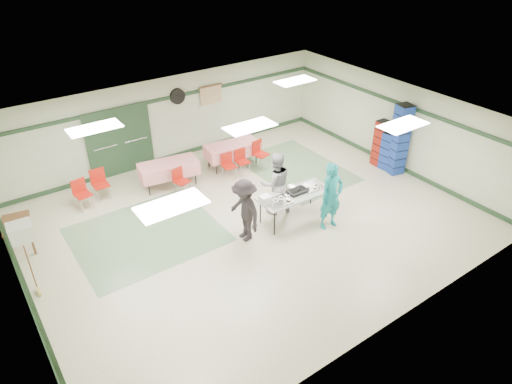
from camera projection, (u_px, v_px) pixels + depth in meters
floor at (251, 220)px, 12.04m from camera, size 11.00×11.00×0.00m
ceiling at (250, 126)px, 10.62m from camera, size 11.00×11.00×0.00m
wall_back at (170, 119)px, 14.47m from camera, size 11.00×0.00×11.00m
wall_front at (392, 277)px, 8.20m from camera, size 11.00×0.00×11.00m
wall_left at (12, 258)px, 8.63m from camera, size 0.00×9.00×9.00m
wall_right at (397, 125)px, 14.03m from camera, size 0.00×9.00×9.00m
trim_back at (168, 98)px, 14.08m from camera, size 11.00×0.06×0.10m
baseboard_back at (174, 155)px, 15.12m from camera, size 11.00×0.06×0.12m
trim_left at (3, 228)px, 8.28m from camera, size 0.06×9.00×0.10m
baseboard_left at (31, 307)px, 9.32m from camera, size 0.06×9.00×0.12m
trim_right at (400, 104)px, 13.65m from camera, size 0.06×9.00×0.10m
baseboard_right at (390, 163)px, 14.69m from camera, size 0.06×9.00×0.12m
green_patch_a at (147, 234)px, 11.51m from camera, size 3.50×3.00×0.01m
green_patch_b at (296, 169)px, 14.45m from camera, size 2.50×3.50×0.01m
double_door_left at (104, 145)px, 13.50m from camera, size 0.90×0.06×2.10m
double_door_right at (135, 138)px, 13.97m from camera, size 0.90×0.06×2.10m
door_frame at (120, 142)px, 13.72m from camera, size 2.00×0.03×2.15m
wall_fan at (177, 96)px, 14.20m from camera, size 0.50×0.10×0.50m
scroll_banner at (211, 95)px, 14.90m from camera, size 0.80×0.02×0.60m
serving_table at (294, 195)px, 11.75m from camera, size 1.98×0.85×0.76m
sheet_tray_right at (312, 187)px, 11.99m from camera, size 0.60×0.46×0.02m
sheet_tray_mid at (289, 191)px, 11.82m from camera, size 0.56×0.43×0.02m
sheet_tray_left at (279, 202)px, 11.38m from camera, size 0.64×0.49×0.02m
baking_pan at (297, 191)px, 11.77m from camera, size 0.53×0.34×0.08m
foam_box_stack at (265, 200)px, 11.27m from camera, size 0.26×0.24×0.23m
volunteer_teal at (331, 196)px, 11.37m from camera, size 0.69×0.48×1.80m
volunteer_grey at (276, 183)px, 11.95m from camera, size 1.01×0.88×1.76m
volunteer_dark at (244, 211)px, 10.95m from camera, size 0.64×1.08×1.66m
dining_table_a at (232, 149)px, 14.37m from camera, size 1.76×0.92×0.77m
dining_table_b at (169, 168)px, 13.29m from camera, size 1.78×0.99×0.77m
chair_a at (241, 159)px, 14.00m from camera, size 0.37×0.38×0.80m
chair_b at (228, 163)px, 13.76m from camera, size 0.39×0.39×0.79m
chair_c at (259, 151)px, 14.30m from camera, size 0.49×0.49×0.89m
chair_d at (180, 178)px, 12.96m from camera, size 0.46×0.46×0.79m
chair_loose_a at (99, 181)px, 12.71m from camera, size 0.42×0.42×0.89m
chair_loose_b at (81, 191)px, 12.30m from camera, size 0.46×0.46×0.85m
crate_stack_blue_a at (389, 151)px, 14.17m from camera, size 0.39×0.39×1.23m
crate_stack_red at (381, 143)px, 14.33m from camera, size 0.39×0.39×1.49m
crate_stack_blue_b at (399, 140)px, 13.69m from camera, size 0.52×0.52×2.22m
printer_table at (17, 226)px, 10.73m from camera, size 0.75×1.02×0.74m
office_printer at (21, 232)px, 10.02m from camera, size 0.53×0.47×0.40m
broom at (31, 268)px, 9.42m from camera, size 0.05×0.21×1.29m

